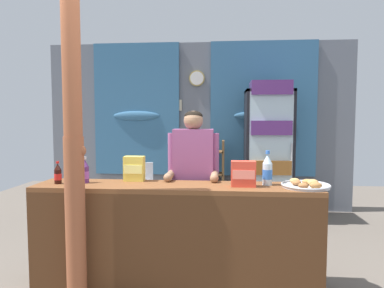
{
  "coord_description": "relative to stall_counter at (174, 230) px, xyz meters",
  "views": [
    {
      "loc": [
        0.38,
        -2.45,
        1.5
      ],
      "look_at": [
        0.09,
        0.91,
        1.25
      ],
      "focal_mm": 32.24,
      "sensor_mm": 36.0,
      "label": 1
    }
  ],
  "objects": [
    {
      "name": "snack_box_instant_noodle",
      "position": [
        -0.41,
        0.25,
        0.49
      ],
      "size": [
        0.19,
        0.11,
        0.23
      ],
      "color": "#EAD14C",
      "rests_on": "stall_counter"
    },
    {
      "name": "soda_bottle_cola",
      "position": [
        -1.05,
        0.06,
        0.46
      ],
      "size": [
        0.06,
        0.06,
        0.2
      ],
      "color": "black",
      "rests_on": "stall_counter"
    },
    {
      "name": "soda_bottle_water",
      "position": [
        0.8,
        0.16,
        0.5
      ],
      "size": [
        0.09,
        0.09,
        0.3
      ],
      "color": "silver",
      "rests_on": "stall_counter"
    },
    {
      "name": "bottle_shelf_rack",
      "position": [
        0.21,
        2.47,
        0.06
      ],
      "size": [
        0.48,
        0.28,
        1.16
      ],
      "color": "brown",
      "rests_on": "ground"
    },
    {
      "name": "ground_plane",
      "position": [
        0.02,
        0.86,
        -0.55
      ],
      "size": [
        8.29,
        8.29,
        0.0
      ],
      "primitive_type": "plane",
      "color": "#665B51"
    },
    {
      "name": "soda_bottle_grape_soda",
      "position": [
        -0.82,
        0.12,
        0.47
      ],
      "size": [
        0.07,
        0.07,
        0.24
      ],
      "color": "#56286B",
      "rests_on": "stall_counter"
    },
    {
      "name": "drink_fridge",
      "position": [
        1.09,
        2.26,
        0.55
      ],
      "size": [
        0.68,
        0.62,
        2.03
      ],
      "color": "black",
      "rests_on": "ground"
    },
    {
      "name": "plastic_lawn_chair",
      "position": [
        -0.76,
        1.9,
        -0.06
      ],
      "size": [
        0.55,
        0.55,
        0.86
      ],
      "color": "silver",
      "rests_on": "ground"
    },
    {
      "name": "back_wall_curtained",
      "position": [
        0.03,
        2.82,
        0.86
      ],
      "size": [
        4.96,
        0.22,
        2.73
      ],
      "color": "slate",
      "rests_on": "ground"
    },
    {
      "name": "pastry_tray",
      "position": [
        1.11,
        0.08,
        0.39
      ],
      "size": [
        0.41,
        0.41,
        0.07
      ],
      "color": "#BCBCC1",
      "rests_on": "stall_counter"
    },
    {
      "name": "stall_counter",
      "position": [
        0.0,
        0.0,
        0.0
      ],
      "size": [
        2.48,
        0.46,
        0.92
      ],
      "color": "brown",
      "rests_on": "ground"
    },
    {
      "name": "snack_box_crackers",
      "position": [
        0.59,
        0.07,
        0.48
      ],
      "size": [
        0.21,
        0.1,
        0.22
      ],
      "color": "#E5422D",
      "rests_on": "stall_counter"
    },
    {
      "name": "shopkeeper",
      "position": [
        0.12,
        0.5,
        0.44
      ],
      "size": [
        0.51,
        0.42,
        1.58
      ],
      "color": "#28282D",
      "rests_on": "ground"
    },
    {
      "name": "timber_post",
      "position": [
        -0.76,
        -0.25,
        0.75
      ],
      "size": [
        0.18,
        0.16,
        2.72
      ],
      "color": "#995133",
      "rests_on": "ground"
    }
  ]
}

